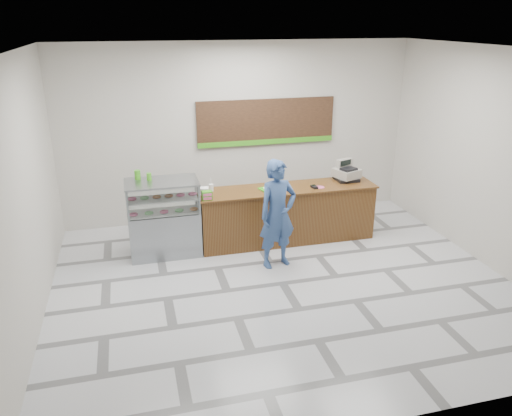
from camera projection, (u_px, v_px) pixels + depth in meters
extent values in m
plane|color=silver|center=(283.00, 283.00, 7.81)|extent=(7.00, 7.00, 0.00)
plane|color=beige|center=(239.00, 133.00, 9.89)|extent=(7.00, 0.00, 7.00)
plane|color=silver|center=(288.00, 50.00, 6.55)|extent=(7.00, 7.00, 0.00)
cube|color=brown|center=(287.00, 215.00, 9.16)|extent=(3.20, 0.70, 1.00)
cube|color=brown|center=(287.00, 188.00, 8.97)|extent=(3.26, 0.76, 0.03)
cube|color=gray|center=(165.00, 232.00, 8.67)|extent=(1.20, 0.70, 0.80)
cube|color=white|center=(162.00, 197.00, 8.44)|extent=(1.20, 0.70, 0.50)
cube|color=gray|center=(161.00, 182.00, 8.35)|extent=(1.22, 0.72, 0.03)
cube|color=silver|center=(163.00, 210.00, 8.52)|extent=(1.14, 0.64, 0.02)
cube|color=silver|center=(162.00, 196.00, 8.44)|extent=(1.14, 0.64, 0.02)
torus|color=#DB5284|center=(133.00, 213.00, 8.30)|extent=(0.15, 0.15, 0.05)
torus|color=#75D175|center=(149.00, 211.00, 8.36)|extent=(0.15, 0.15, 0.05)
torus|color=#DB5284|center=(164.00, 210.00, 8.42)|extent=(0.15, 0.15, 0.05)
torus|color=#75D175|center=(179.00, 209.00, 8.48)|extent=(0.15, 0.15, 0.05)
torus|color=#AB5E2B|center=(193.00, 207.00, 8.54)|extent=(0.15, 0.15, 0.05)
torus|color=#DB5284|center=(132.00, 196.00, 8.35)|extent=(0.15, 0.15, 0.05)
torus|color=#75D175|center=(144.00, 195.00, 8.40)|extent=(0.15, 0.15, 0.05)
torus|color=#AB5E2B|center=(156.00, 194.00, 8.45)|extent=(0.15, 0.15, 0.05)
torus|color=#AB5E2B|center=(168.00, 193.00, 8.49)|extent=(0.15, 0.15, 0.05)
torus|color=#DB5284|center=(180.00, 192.00, 8.54)|extent=(0.15, 0.15, 0.05)
torus|color=#DB5284|center=(191.00, 191.00, 8.59)|extent=(0.15, 0.15, 0.05)
cube|color=black|center=(267.00, 122.00, 9.91)|extent=(2.80, 0.05, 0.90)
cube|color=#3E9C1B|center=(267.00, 142.00, 10.03)|extent=(2.80, 0.02, 0.10)
cube|color=black|center=(346.00, 179.00, 9.36)|extent=(0.40, 0.40, 0.06)
cube|color=gray|center=(346.00, 173.00, 9.33)|extent=(0.52, 0.53, 0.16)
cube|color=black|center=(349.00, 169.00, 9.22)|extent=(0.33, 0.28, 0.04)
cube|color=gray|center=(344.00, 163.00, 9.38)|extent=(0.35, 0.21, 0.16)
cube|color=black|center=(346.00, 163.00, 9.32)|extent=(0.25, 0.10, 0.10)
cube|color=black|center=(314.00, 187.00, 8.94)|extent=(0.10, 0.16, 0.04)
cube|color=green|center=(271.00, 189.00, 8.88)|extent=(0.46, 0.38, 0.02)
cube|color=white|center=(272.00, 188.00, 8.88)|extent=(0.33, 0.27, 0.00)
cube|color=white|center=(204.00, 191.00, 8.61)|extent=(0.17, 0.17, 0.12)
cylinder|color=silver|center=(211.00, 188.00, 8.77)|extent=(0.08, 0.08, 0.13)
cube|color=#3E9C1B|center=(207.00, 195.00, 8.35)|extent=(0.17, 0.12, 0.15)
cylinder|color=#DB5284|center=(320.00, 187.00, 8.98)|extent=(0.18, 0.18, 0.00)
cylinder|color=#3E9C1B|center=(137.00, 175.00, 8.42)|extent=(0.10, 0.10, 0.16)
cylinder|color=#3E9C1B|center=(149.00, 177.00, 8.37)|extent=(0.08, 0.08, 0.12)
imported|color=#314D82|center=(278.00, 214.00, 8.09)|extent=(0.75, 0.58, 1.82)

